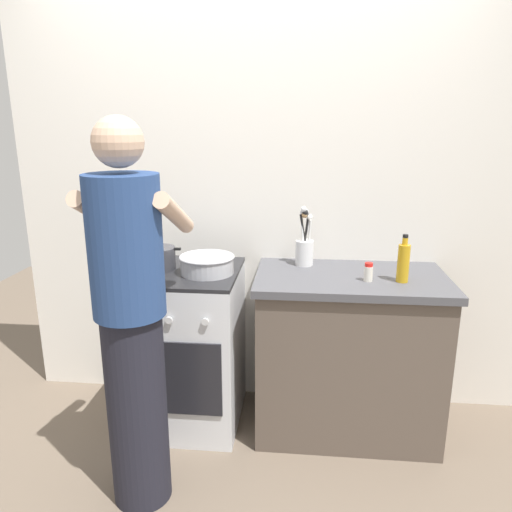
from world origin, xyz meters
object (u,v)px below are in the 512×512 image
Objects in this scene: mixing_bowl at (207,264)px; stove_range at (186,347)px; person at (132,322)px; spice_bottle at (368,272)px; utensil_crock at (305,247)px; pot at (158,258)px; oil_bottle at (403,262)px.

stove_range is at bearing 166.66° from mixing_bowl.
mixing_bowl is 0.17× the size of person.
person is (-1.04, -0.54, -0.09)m from spice_bottle.
spice_bottle is (0.83, -0.05, -0.01)m from mixing_bowl.
utensil_crock is (0.65, 0.18, 0.55)m from stove_range.
mixing_bowl is 0.56m from utensil_crock.
stove_range is 1.10m from spice_bottle.
pot is 0.65m from person.
pot reaches higher than mixing_bowl.
utensil_crock is at bearing 48.02° from person.
stove_range is at bearing 83.88° from person.
oil_bottle is at bearing 24.28° from person.
mixing_bowl is 3.10× the size of spice_bottle.
person is (0.07, -0.64, -0.10)m from pot.
person reaches higher than pot.
mixing_bowl is at bearing -13.34° from stove_range.
mixing_bowl is 0.63m from person.
utensil_crock reaches higher than pot.
pot is 1.05× the size of oil_bottle.
oil_bottle is 0.14× the size of person.
spice_bottle is 0.18m from oil_bottle.
utensil_crock reaches higher than spice_bottle.
spice_bottle is at bearing -3.48° from mixing_bowl.
pot is at bearing 96.54° from person.
pot is 0.87× the size of mixing_bowl.
stove_range is 0.75m from person.
oil_bottle is at bearing -3.89° from stove_range.
utensil_crock reaches higher than mixing_bowl.
pot is at bearing 173.66° from stove_range.
pot is at bearing 175.84° from oil_bottle.
person is at bearing -131.98° from utensil_crock.
pot is at bearing 170.12° from mixing_bowl.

